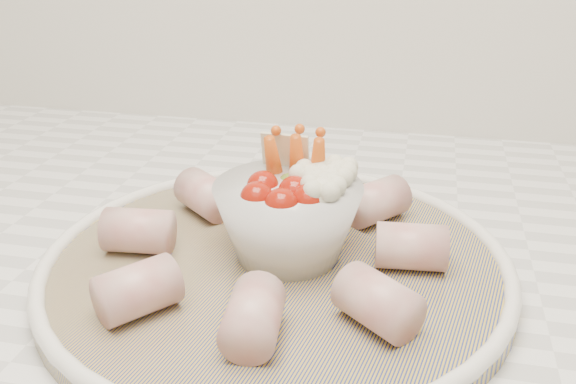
# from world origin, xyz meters

# --- Properties ---
(serving_platter) EXTENTS (0.42, 0.42, 0.02)m
(serving_platter) POSITION_xyz_m (-0.09, 1.38, 0.93)
(serving_platter) COLOR navy
(serving_platter) RESTS_ON kitchen_counter
(veggie_bowl) EXTENTS (0.11, 0.11, 0.09)m
(veggie_bowl) POSITION_xyz_m (-0.08, 1.39, 0.97)
(veggie_bowl) COLOR silver
(veggie_bowl) RESTS_ON serving_platter
(cured_meat_rolls) EXTENTS (0.27, 0.27, 0.04)m
(cured_meat_rolls) POSITION_xyz_m (-0.09, 1.38, 0.95)
(cured_meat_rolls) COLOR #B35452
(cured_meat_rolls) RESTS_ON serving_platter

